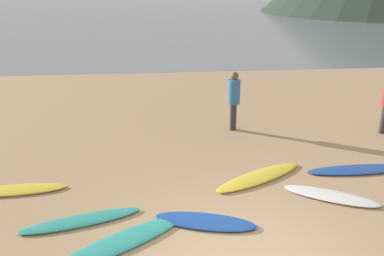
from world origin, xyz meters
TOP-DOWN VIEW (x-y plane):
  - ground_plane at (0.00, 10.00)m, footprint 120.00×120.00m
  - ocean_water at (0.00, 64.47)m, footprint 140.00×100.00m
  - surfboard_0 at (-4.49, 2.83)m, footprint 2.21×0.65m
  - surfboard_1 at (-2.85, 1.47)m, footprint 2.36×1.06m
  - surfboard_2 at (-2.02, 0.72)m, footprint 2.49×1.87m
  - surfboard_3 at (-0.47, 1.19)m, footprint 2.07×1.13m
  - surfboard_4 at (1.04, 2.91)m, footprint 2.51×1.74m
  - surfboard_5 at (2.35, 1.88)m, footprint 2.00×1.46m
  - surfboard_6 at (3.56, 3.05)m, footprint 2.62×0.58m
  - person_0 at (1.05, 6.18)m, footprint 0.37×0.37m

SIDE VIEW (x-z plane):
  - ground_plane at x=0.00m, z-range -0.20..0.00m
  - ocean_water at x=0.00m, z-range 0.00..0.00m
  - surfboard_1 at x=-2.85m, z-range 0.00..0.07m
  - surfboard_6 at x=3.56m, z-range 0.00..0.07m
  - surfboard_2 at x=-2.02m, z-range 0.00..0.07m
  - surfboard_0 at x=-4.49m, z-range 0.00..0.08m
  - surfboard_4 at x=1.04m, z-range 0.00..0.08m
  - surfboard_3 at x=-0.47m, z-range 0.00..0.09m
  - surfboard_5 at x=2.35m, z-range 0.00..0.09m
  - person_0 at x=1.05m, z-range 0.16..1.99m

